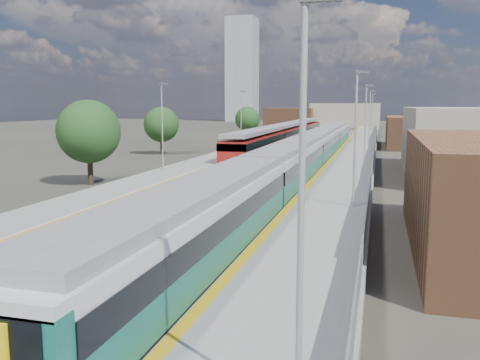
% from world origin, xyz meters
% --- Properties ---
extents(ground, '(320.00, 320.00, 0.00)m').
position_xyz_m(ground, '(0.00, 50.00, 0.00)').
color(ground, '#47443A').
rests_on(ground, ground).
extents(ballast_bed, '(10.50, 155.00, 0.06)m').
position_xyz_m(ballast_bed, '(-2.25, 52.50, 0.03)').
color(ballast_bed, '#565451').
rests_on(ballast_bed, ground).
extents(tracks, '(8.96, 160.00, 0.17)m').
position_xyz_m(tracks, '(-1.65, 54.18, 0.11)').
color(tracks, '#4C3323').
rests_on(tracks, ground).
extents(platform_right, '(4.70, 155.00, 8.52)m').
position_xyz_m(platform_right, '(5.28, 52.49, 0.54)').
color(platform_right, slate).
rests_on(platform_right, ground).
extents(platform_left, '(4.30, 155.00, 8.52)m').
position_xyz_m(platform_left, '(-9.05, 52.49, 0.52)').
color(platform_left, slate).
rests_on(platform_left, ground).
extents(buildings, '(72.00, 185.50, 40.00)m').
position_xyz_m(buildings, '(-18.12, 138.60, 10.70)').
color(buildings, brown).
rests_on(buildings, ground).
extents(green_train, '(2.90, 80.64, 3.19)m').
position_xyz_m(green_train, '(1.50, 40.43, 2.25)').
color(green_train, black).
rests_on(green_train, ground).
extents(red_train, '(2.97, 60.20, 3.75)m').
position_xyz_m(red_train, '(-5.50, 69.27, 2.22)').
color(red_train, black).
rests_on(red_train, ground).
extents(tree_a, '(5.24, 5.24, 7.10)m').
position_xyz_m(tree_a, '(-15.33, 30.69, 4.47)').
color(tree_a, '#382619').
rests_on(tree_a, ground).
extents(tree_b, '(4.71, 4.71, 6.38)m').
position_xyz_m(tree_b, '(-20.35, 56.56, 4.01)').
color(tree_b, '#382619').
rests_on(tree_b, ground).
extents(tree_c, '(4.63, 4.63, 6.28)m').
position_xyz_m(tree_c, '(-16.02, 86.03, 3.95)').
color(tree_c, '#382619').
rests_on(tree_c, ground).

